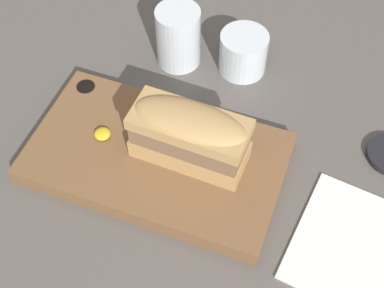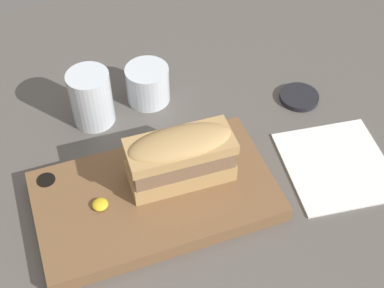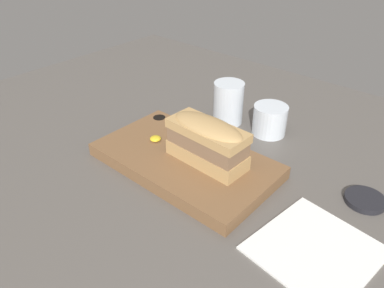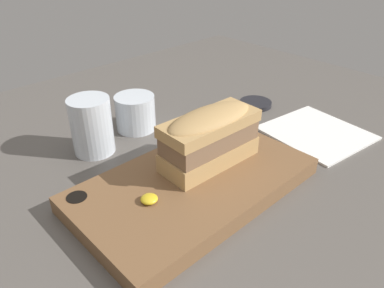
{
  "view_description": "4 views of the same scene",
  "coord_description": "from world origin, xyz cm",
  "views": [
    {
      "loc": [
        21.7,
        -40.38,
        68.75
      ],
      "look_at": [
        6.8,
        -0.59,
        10.44
      ],
      "focal_mm": 50.0,
      "sensor_mm": 36.0,
      "label": 1
    },
    {
      "loc": [
        -10.83,
        -49.41,
        71.76
      ],
      "look_at": [
        8.39,
        3.37,
        9.4
      ],
      "focal_mm": 50.0,
      "sensor_mm": 36.0,
      "label": 2
    },
    {
      "loc": [
        44.42,
        -47.32,
        48.31
      ],
      "look_at": [
        3.54,
        -0.65,
        8.88
      ],
      "focal_mm": 35.0,
      "sensor_mm": 36.0,
      "label": 3
    },
    {
      "loc": [
        -31.69,
        -34.16,
        38.85
      ],
      "look_at": [
        3.31,
        2.86,
        8.55
      ],
      "focal_mm": 35.0,
      "sensor_mm": 36.0,
      "label": 4
    }
  ],
  "objects": [
    {
      "name": "water_glass",
      "position": [
        -3.93,
        21.54,
        6.57
      ],
      "size": [
        7.49,
        7.49,
        10.52
      ],
      "color": "silver",
      "rests_on": "dining_table"
    },
    {
      "name": "condiment_dish",
      "position": [
        33.72,
        13.5,
        2.51
      ],
      "size": [
        7.39,
        7.39,
        1.02
      ],
      "color": "black",
      "rests_on": "dining_table"
    },
    {
      "name": "dining_table",
      "position": [
        0.0,
        0.0,
        1.0
      ],
      "size": [
        147.73,
        125.11,
        2.0
      ],
      "color": "#56514C",
      "rests_on": "ground"
    },
    {
      "name": "wine_glass",
      "position": [
        6.96,
        23.46,
        5.26
      ],
      "size": [
        8.06,
        8.06,
        7.16
      ],
      "color": "silver",
      "rests_on": "dining_table"
    },
    {
      "name": "serving_board",
      "position": [
        0.92,
        0.36,
        3.4
      ],
      "size": [
        37.35,
        21.31,
        2.85
      ],
      "color": "brown",
      "rests_on": "dining_table"
    },
    {
      "name": "mustard_dollop",
      "position": [
        -7.71,
        -0.43,
        5.28
      ],
      "size": [
        2.47,
        2.47,
        0.99
      ],
      "color": "gold",
      "rests_on": "serving_board"
    },
    {
      "name": "sandwich",
      "position": [
        5.76,
        1.33,
        9.82
      ],
      "size": [
        16.65,
        7.49,
        9.37
      ],
      "rotation": [
        0.0,
        0.0,
        -0.03
      ],
      "color": "tan",
      "rests_on": "serving_board"
    },
    {
      "name": "napkin",
      "position": [
        32.01,
        -3.42,
        2.2
      ],
      "size": [
        19.34,
        20.18,
        0.4
      ],
      "rotation": [
        0.0,
        0.0,
        -0.13
      ],
      "color": "white",
      "rests_on": "dining_table"
    }
  ]
}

